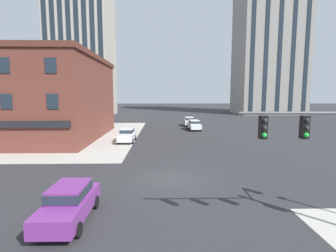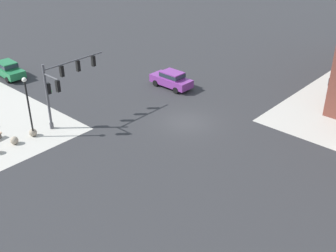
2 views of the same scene
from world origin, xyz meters
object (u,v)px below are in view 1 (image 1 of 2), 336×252
object	(u,v)px
car_cross_eastbound	(194,125)
car_main_northbound_far	(189,121)
car_main_northbound_near	(127,135)
car_main_southbound_far	(69,202)

from	to	relation	value
car_cross_eastbound	car_main_northbound_far	bearing A→B (deg)	91.63
car_main_northbound_near	car_main_northbound_far	distance (m)	18.98
car_main_northbound_near	car_main_southbound_far	distance (m)	20.08
car_main_northbound_far	car_cross_eastbound	bearing A→B (deg)	-88.37
car_main_northbound_near	car_main_northbound_far	xyz separation A→B (m)	(9.49, 16.44, 0.00)
car_main_northbound_far	car_main_southbound_far	bearing A→B (deg)	-104.45
car_main_northbound_far	car_cross_eastbound	world-z (taller)	same
car_main_northbound_far	car_main_southbound_far	size ratio (longest dim) A/B	1.02
car_main_northbound_near	car_main_southbound_far	bearing A→B (deg)	-89.80
car_main_northbound_near	car_main_southbound_far	world-z (taller)	same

